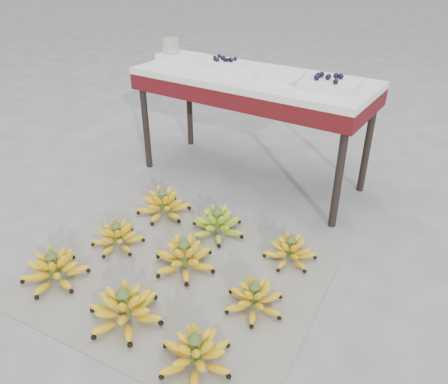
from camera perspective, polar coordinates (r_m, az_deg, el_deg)
The scene contains 17 objects.
ground at distance 2.06m, azimuth -5.99°, elevation -8.90°, with size 60.00×60.00×0.00m, color slate.
newspaper_mat at distance 1.99m, azimuth -6.17°, elevation -10.45°, with size 1.25×1.05×0.01m, color beige.
bunch_front_left at distance 2.04m, azimuth -21.30°, elevation -9.37°, with size 0.36×0.36×0.17m.
bunch_front_center at distance 1.77m, azimuth -12.82°, elevation -14.64°, with size 0.31×0.31×0.18m.
bunch_front_right at distance 1.59m, azimuth -3.74°, elevation -20.28°, with size 0.28×0.28×0.16m.
bunch_mid_left at distance 2.16m, azimuth -13.75°, elevation -5.69°, with size 0.30×0.30×0.15m.
bunch_mid_center at distance 1.97m, azimuth -5.18°, elevation -8.44°, with size 0.33×0.33×0.17m.
bunch_mid_right at distance 1.79m, azimuth 4.00°, elevation -13.66°, with size 0.27×0.27×0.15m.
bunch_back_left at distance 2.36m, azimuth -7.91°, elevation -1.61°, with size 0.37×0.37×0.17m.
bunch_back_center at distance 2.18m, azimuth -0.85°, elevation -4.17°, with size 0.29×0.29×0.17m.
bunch_back_right at distance 2.04m, azimuth 8.62°, elevation -7.62°, with size 0.24×0.24×0.14m.
vendor_table at distance 2.53m, azimuth 3.71°, elevation 13.48°, with size 1.35×0.54×0.65m.
tray_far_left at distance 2.83m, azimuth -5.68°, elevation 17.14°, with size 0.26×0.19×0.04m.
tray_left at distance 2.65m, azimuth -0.23°, elevation 16.44°, with size 0.24×0.18×0.06m.
tray_right at distance 2.41m, azimuth 7.56°, elevation 14.75°, with size 0.24×0.19×0.04m.
tray_far_right at distance 2.29m, azimuth 13.68°, elevation 13.54°, with size 0.29×0.22×0.07m.
glass_jar at distance 2.85m, azimuth -6.94°, elevation 18.04°, with size 0.10×0.10×0.13m, color #D7F0BF.
Camera 1 is at (1.06, -1.22, 1.28)m, focal length 35.00 mm.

